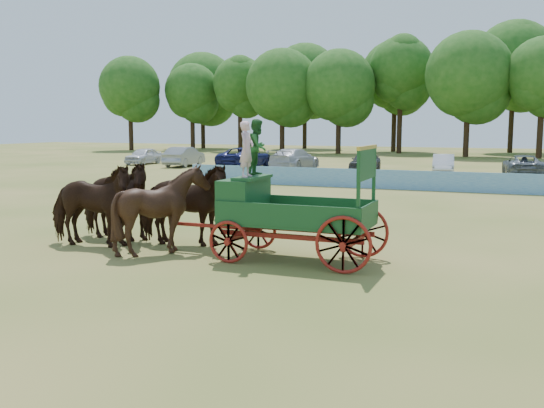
% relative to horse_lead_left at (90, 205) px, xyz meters
% --- Properties ---
extents(ground, '(160.00, 160.00, 0.00)m').
position_rel_horse_lead_left_xyz_m(ground, '(6.71, 0.76, -1.21)').
color(ground, '#A5884A').
rests_on(ground, ground).
extents(horse_lead_left, '(3.01, 1.66, 2.42)m').
position_rel_horse_lead_left_xyz_m(horse_lead_left, '(0.00, 0.00, 0.00)').
color(horse_lead_left, '#321D0E').
rests_on(horse_lead_left, ground).
extents(horse_lead_right, '(2.94, 1.49, 2.42)m').
position_rel_horse_lead_left_xyz_m(horse_lead_right, '(0.00, 1.10, 0.00)').
color(horse_lead_right, '#321D0E').
rests_on(horse_lead_right, ground).
extents(horse_wheel_left, '(2.47, 2.27, 2.42)m').
position_rel_horse_lead_left_xyz_m(horse_wheel_left, '(2.40, 0.00, 0.00)').
color(horse_wheel_left, '#321D0E').
rests_on(horse_wheel_left, ground).
extents(horse_wheel_right, '(3.04, 1.77, 2.42)m').
position_rel_horse_lead_left_xyz_m(horse_wheel_right, '(2.40, 1.10, 0.00)').
color(horse_wheel_right, '#321D0E').
rests_on(horse_wheel_right, ground).
extents(farm_dray, '(6.00, 2.00, 3.64)m').
position_rel_horse_lead_left_xyz_m(farm_dray, '(5.38, 0.58, 0.38)').
color(farm_dray, '#A12A10').
rests_on(farm_dray, ground).
extents(sponsor_banner, '(26.00, 0.08, 1.05)m').
position_rel_horse_lead_left_xyz_m(sponsor_banner, '(5.71, 18.76, -0.68)').
color(sponsor_banner, '#206BB0').
rests_on(sponsor_banner, ground).
extents(parked_cars, '(47.75, 6.59, 1.65)m').
position_rel_horse_lead_left_xyz_m(parked_cars, '(2.38, 30.66, -0.43)').
color(parked_cars, silver).
rests_on(parked_cars, ground).
extents(treeline, '(88.72, 23.96, 15.95)m').
position_rel_horse_lead_left_xyz_m(treeline, '(1.81, 60.47, 8.14)').
color(treeline, '#382314').
rests_on(treeline, ground).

